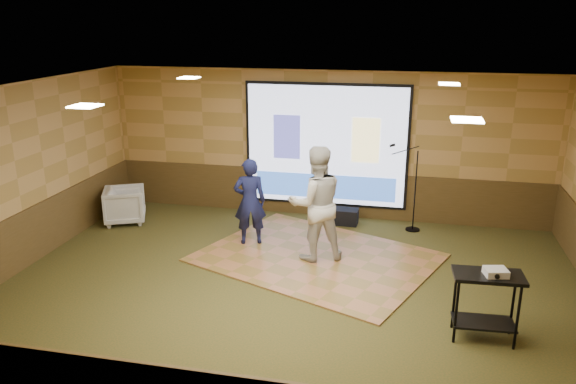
% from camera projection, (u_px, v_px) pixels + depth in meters
% --- Properties ---
extents(ground, '(9.00, 9.00, 0.00)m').
position_uv_depth(ground, '(290.00, 290.00, 8.57)').
color(ground, '#2B3719').
rests_on(ground, ground).
extents(room_shell, '(9.04, 7.04, 3.02)m').
position_uv_depth(room_shell, '(290.00, 157.00, 7.94)').
color(room_shell, tan).
rests_on(room_shell, ground).
extents(wainscot_back, '(9.00, 0.04, 0.95)m').
position_uv_depth(wainscot_back, '(325.00, 193.00, 11.67)').
color(wainscot_back, '#463517').
rests_on(wainscot_back, ground).
extents(wainscot_left, '(0.04, 7.00, 0.95)m').
position_uv_depth(wainscot_left, '(27.00, 238.00, 9.33)').
color(wainscot_left, '#463517').
rests_on(wainscot_left, ground).
extents(projector_screen, '(3.32, 0.06, 2.52)m').
position_uv_depth(projector_screen, '(326.00, 147.00, 11.33)').
color(projector_screen, black).
rests_on(projector_screen, room_shell).
extents(downlight_nw, '(0.32, 0.32, 0.02)m').
position_uv_depth(downlight_nw, '(189.00, 78.00, 9.80)').
color(downlight_nw, '#FAEABC').
rests_on(downlight_nw, room_shell).
extents(downlight_ne, '(0.32, 0.32, 0.02)m').
position_uv_depth(downlight_ne, '(449.00, 84.00, 8.91)').
color(downlight_ne, '#FAEABC').
rests_on(downlight_ne, room_shell).
extents(downlight_sw, '(0.32, 0.32, 0.02)m').
position_uv_depth(downlight_sw, '(85.00, 106.00, 6.72)').
color(downlight_sw, '#FAEABC').
rests_on(downlight_sw, room_shell).
extents(downlight_se, '(0.32, 0.32, 0.02)m').
position_uv_depth(downlight_se, '(467.00, 120.00, 5.83)').
color(downlight_se, '#FAEABC').
rests_on(downlight_se, room_shell).
extents(dance_floor, '(4.56, 4.07, 0.03)m').
position_uv_depth(dance_floor, '(317.00, 258.00, 9.69)').
color(dance_floor, '#9F643A').
rests_on(dance_floor, ground).
extents(player_left, '(0.67, 0.55, 1.59)m').
position_uv_depth(player_left, '(250.00, 201.00, 10.07)').
color(player_left, '#151A44').
rests_on(player_left, dance_floor).
extents(player_right, '(1.18, 1.07, 1.97)m').
position_uv_depth(player_right, '(316.00, 203.00, 9.37)').
color(player_right, beige).
rests_on(player_right, dance_floor).
extents(av_table, '(0.87, 0.46, 0.91)m').
position_uv_depth(av_table, '(486.00, 294.00, 7.11)').
color(av_table, black).
rests_on(av_table, ground).
extents(projector, '(0.31, 0.28, 0.09)m').
position_uv_depth(projector, '(496.00, 272.00, 6.97)').
color(projector, silver).
rests_on(projector, av_table).
extents(mic_stand, '(0.67, 0.28, 1.71)m').
position_uv_depth(mic_stand, '(411.00, 206.00, 10.84)').
color(mic_stand, black).
rests_on(mic_stand, ground).
extents(banquet_chair, '(1.03, 1.02, 0.72)m').
position_uv_depth(banquet_chair, '(125.00, 205.00, 11.31)').
color(banquet_chair, gray).
rests_on(banquet_chair, ground).
extents(duffel_bag, '(0.51, 0.35, 0.31)m').
position_uv_depth(duffel_bag, '(345.00, 216.00, 11.26)').
color(duffel_bag, black).
rests_on(duffel_bag, ground).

